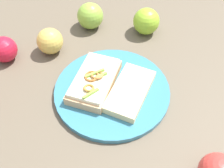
# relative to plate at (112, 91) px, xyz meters

# --- Properties ---
(ground_plane) EXTENTS (2.00, 2.00, 0.00)m
(ground_plane) POSITION_rel_plate_xyz_m (0.00, 0.00, -0.01)
(ground_plane) COLOR brown
(ground_plane) RESTS_ON ground
(plate) EXTENTS (0.30, 0.30, 0.01)m
(plate) POSITION_rel_plate_xyz_m (0.00, 0.00, 0.00)
(plate) COLOR teal
(plate) RESTS_ON ground_plane
(sandwich) EXTENTS (0.18, 0.13, 0.04)m
(sandwich) POSITION_rel_plate_xyz_m (0.01, 0.05, 0.02)
(sandwich) COLOR tan
(sandwich) RESTS_ON plate
(bread_slice_side) EXTENTS (0.18, 0.13, 0.02)m
(bread_slice_side) POSITION_rel_plate_xyz_m (-0.01, -0.05, 0.02)
(bread_slice_side) COLOR beige
(bread_slice_side) RESTS_ON plate
(apple_0) EXTENTS (0.11, 0.11, 0.08)m
(apple_0) POSITION_rel_plate_xyz_m (0.26, 0.10, 0.03)
(apple_0) COLOR #85AF3B
(apple_0) RESTS_ON ground_plane
(apple_2) EXTENTS (0.11, 0.11, 0.08)m
(apple_2) POSITION_rel_plate_xyz_m (0.26, -0.08, 0.03)
(apple_2) COLOR #8BB82B
(apple_2) RESTS_ON ground_plane
(apple_4) EXTENTS (0.07, 0.07, 0.07)m
(apple_4) POSITION_rel_plate_xyz_m (0.09, 0.31, 0.03)
(apple_4) COLOR red
(apple_4) RESTS_ON ground_plane
(apple_5) EXTENTS (0.10, 0.10, 0.08)m
(apple_5) POSITION_rel_plate_xyz_m (0.14, 0.19, 0.03)
(apple_5) COLOR gold
(apple_5) RESTS_ON ground_plane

